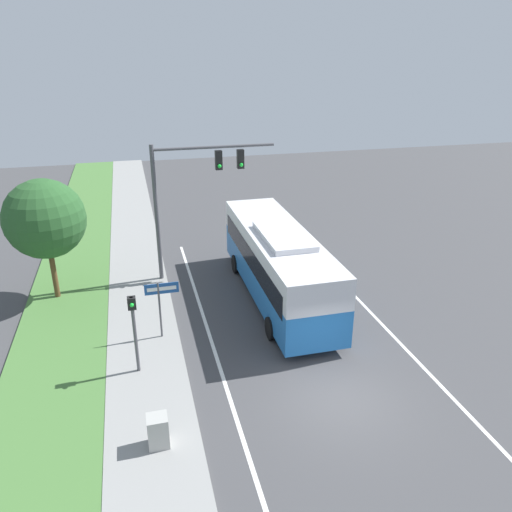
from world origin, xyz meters
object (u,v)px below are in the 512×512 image
Objects in this scene: bus at (278,260)px; pedestrian_signal at (134,323)px; street_sign at (161,299)px; utility_cabinet at (158,431)px; signal_gantry at (191,185)px.

bus reaches higher than pedestrian_signal.
street_sign is (1.06, 2.12, -0.31)m from pedestrian_signal.
pedestrian_signal reaches higher than utility_cabinet.
bus is at bearing 33.92° from pedestrian_signal.
bus is 5.51m from signal_gantry.
pedestrian_signal is 3.08× the size of utility_cabinet.
utility_cabinet is at bearing -126.41° from bus.
bus is 10.26m from utility_cabinet.
signal_gantry is at bearing 69.60° from street_sign.
utility_cabinet is at bearing -103.15° from signal_gantry.
bus is 10.72× the size of utility_cabinet.
signal_gantry reaches higher than bus.
street_sign is at bearing -157.57° from bus.
bus is 1.57× the size of signal_gantry.
bus reaches higher than street_sign.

